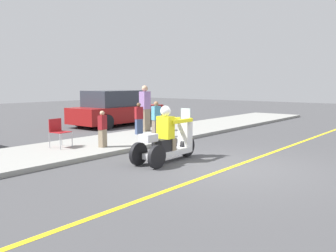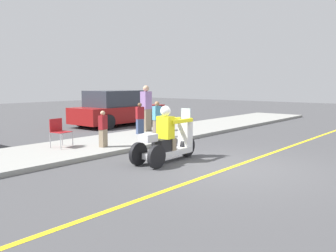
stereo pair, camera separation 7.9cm
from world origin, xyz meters
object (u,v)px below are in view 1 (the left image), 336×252
(motorcycle_trike, at_px, (168,141))
(folding_chair_set_back, at_px, (58,130))
(spectator_with_child, at_px, (145,109))
(spectator_mid_group, at_px, (156,120))
(spectator_near_curb, at_px, (139,119))
(parked_car_lot_left, at_px, (116,109))
(spectator_by_tree, at_px, (103,130))

(motorcycle_trike, relative_size, folding_chair_set_back, 2.63)
(spectator_with_child, bearing_deg, spectator_mid_group, -125.34)
(spectator_near_curb, bearing_deg, parked_car_lot_left, 57.44)
(spectator_by_tree, bearing_deg, parked_car_lot_left, 42.90)
(spectator_near_curb, height_order, parked_car_lot_left, parked_car_lot_left)
(spectator_mid_group, bearing_deg, parked_car_lot_left, 61.53)
(motorcycle_trike, xyz_separation_m, parked_car_lot_left, (4.85, 6.92, 0.25))
(spectator_with_child, bearing_deg, motorcycle_trike, -131.73)
(motorcycle_trike, bearing_deg, folding_chair_set_back, 104.62)
(folding_chair_set_back, xyz_separation_m, parked_car_lot_left, (5.72, 3.60, 0.13))
(spectator_by_tree, distance_m, folding_chair_set_back, 1.26)
(spectator_near_curb, bearing_deg, motorcycle_trike, -127.48)
(spectator_near_curb, distance_m, parked_car_lot_left, 4.18)
(folding_chair_set_back, distance_m, parked_car_lot_left, 6.76)
(spectator_with_child, relative_size, spectator_near_curb, 1.54)
(spectator_near_curb, bearing_deg, spectator_mid_group, -101.01)
(spectator_by_tree, bearing_deg, motorcycle_trike, -88.86)
(spectator_near_curb, bearing_deg, spectator_by_tree, -158.74)
(spectator_by_tree, distance_m, spectator_with_child, 3.76)
(motorcycle_trike, xyz_separation_m, spectator_by_tree, (-0.05, 2.36, 0.12))
(spectator_mid_group, xyz_separation_m, parked_car_lot_left, (2.44, 4.50, 0.05))
(spectator_near_curb, distance_m, folding_chair_set_back, 3.47)
(folding_chair_set_back, bearing_deg, motorcycle_trike, -75.38)
(spectator_mid_group, xyz_separation_m, spectator_with_child, (0.99, 1.40, 0.25))
(spectator_near_curb, bearing_deg, folding_chair_set_back, -178.79)
(spectator_mid_group, distance_m, spectator_with_child, 1.73)
(folding_chair_set_back, bearing_deg, spectator_by_tree, -49.46)
(spectator_by_tree, height_order, spectator_near_curb, spectator_near_curb)
(spectator_with_child, bearing_deg, folding_chair_set_back, -173.38)
(spectator_mid_group, distance_m, spectator_by_tree, 2.46)
(spectator_by_tree, relative_size, spectator_near_curb, 0.92)
(spectator_by_tree, bearing_deg, spectator_mid_group, 1.33)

